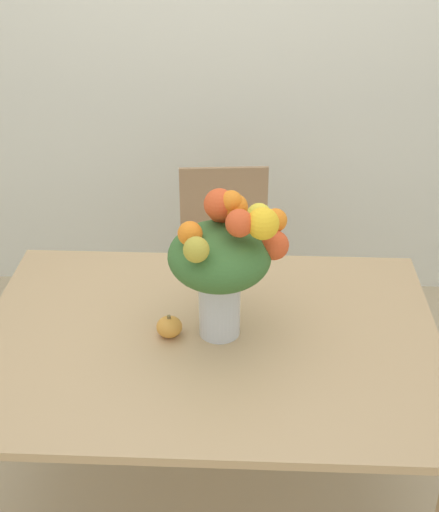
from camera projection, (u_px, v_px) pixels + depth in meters
name	position (u px, v px, depth m)	size (l,w,h in m)	color
ground_plane	(211.00, 495.00, 2.71)	(12.00, 12.00, 0.00)	tan
wall_back	(227.00, 38.00, 3.38)	(8.00, 0.06, 2.70)	silver
dining_table	(209.00, 356.00, 2.37)	(1.51, 1.08, 0.75)	tan
flower_vase	(224.00, 258.00, 2.21)	(0.38, 0.38, 0.51)	silver
pumpkin	(169.00, 326.00, 2.32)	(0.08, 0.08, 0.08)	gold
dining_chair_near_window	(225.00, 266.00, 3.25)	(0.45, 0.45, 0.91)	#9E7A56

